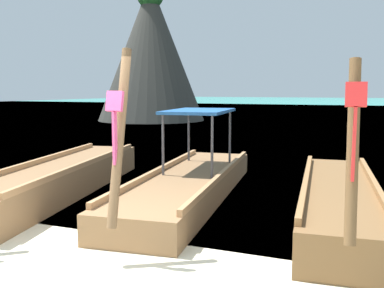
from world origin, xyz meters
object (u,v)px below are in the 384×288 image
(karst_rock, at_px, (149,54))
(longtail_boat_red_ribbon, at_px, (339,200))
(longtail_boat_yellow_ribbon, at_px, (60,179))
(longtail_boat_pink_ribbon, at_px, (189,183))

(karst_rock, bearing_deg, longtail_boat_red_ribbon, -54.82)
(longtail_boat_yellow_ribbon, relative_size, karst_rock, 0.69)
(longtail_boat_yellow_ribbon, xyz_separation_m, longtail_boat_pink_ribbon, (2.51, 0.73, -0.01))
(longtail_boat_pink_ribbon, distance_m, karst_rock, 22.68)
(longtail_boat_pink_ribbon, bearing_deg, longtail_boat_red_ribbon, -6.85)
(longtail_boat_yellow_ribbon, height_order, longtail_boat_red_ribbon, longtail_boat_yellow_ribbon)
(longtail_boat_red_ribbon, bearing_deg, longtail_boat_yellow_ribbon, -175.77)
(longtail_boat_pink_ribbon, bearing_deg, karst_rock, 119.81)
(longtail_boat_red_ribbon, relative_size, karst_rock, 0.61)
(longtail_boat_pink_ribbon, relative_size, longtail_boat_red_ribbon, 1.15)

